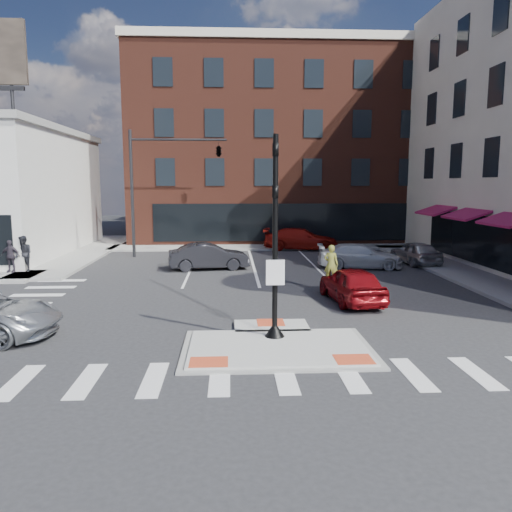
{
  "coord_description": "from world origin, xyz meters",
  "views": [
    {
      "loc": [
        -1.32,
        -14.11,
        4.71
      ],
      "look_at": [
        -0.36,
        4.35,
        2.0
      ],
      "focal_mm": 35.0,
      "sensor_mm": 36.0,
      "label": 1
    }
  ],
  "objects": [
    {
      "name": "cyclist",
      "position": [
        2.95,
        6.56,
        0.72
      ],
      "size": [
        1.19,
        1.77,
        2.13
      ],
      "rotation": [
        0.0,
        0.0,
        2.74
      ],
      "color": "#3F3F44",
      "rests_on": "ground"
    },
    {
      "name": "sidewalk_e",
      "position": [
        10.8,
        10.0,
        0.07
      ],
      "size": [
        3.0,
        24.0,
        0.15
      ],
      "primitive_type": "cube",
      "color": "gray",
      "rests_on": "ground"
    },
    {
      "name": "bg_car_dark",
      "position": [
        -2.5,
        13.05,
        0.72
      ],
      "size": [
        4.54,
        2.11,
        1.44
      ],
      "primitive_type": "imported",
      "rotation": [
        0.0,
        0.0,
        1.71
      ],
      "color": "black",
      "rests_on": "ground"
    },
    {
      "name": "bg_car_red",
      "position": [
        3.7,
        20.93,
        0.77
      ],
      "size": [
        5.56,
        2.98,
        1.53
      ],
      "primitive_type": "imported",
      "rotation": [
        0.0,
        0.0,
        1.41
      ],
      "color": "#9A150E",
      "rests_on": "ground"
    },
    {
      "name": "building_n",
      "position": [
        3.0,
        31.99,
        7.8
      ],
      "size": [
        24.4,
        18.4,
        15.5
      ],
      "color": "#55251A",
      "rests_on": "ground"
    },
    {
      "name": "building_far_left",
      "position": [
        -4.0,
        52.0,
        5.0
      ],
      "size": [
        10.0,
        12.0,
        10.0
      ],
      "primitive_type": "cube",
      "color": "slate",
      "rests_on": "ground"
    },
    {
      "name": "red_sedan",
      "position": [
        3.5,
        5.12,
        0.72
      ],
      "size": [
        2.14,
        4.38,
        1.44
      ],
      "primitive_type": "imported",
      "rotation": [
        0.0,
        0.0,
        3.25
      ],
      "color": "maroon",
      "rests_on": "ground"
    },
    {
      "name": "pedestrian_b",
      "position": [
        -12.66,
        11.92,
        0.98
      ],
      "size": [
        1.01,
        0.48,
        1.67
      ],
      "primitive_type": "imported",
      "rotation": [
        0.0,
        0.0,
        -0.07
      ],
      "color": "#332D37",
      "rests_on": "sidewalk_nw"
    },
    {
      "name": "ground",
      "position": [
        0.0,
        0.0,
        0.0
      ],
      "size": [
        120.0,
        120.0,
        0.0
      ],
      "primitive_type": "plane",
      "color": "#28282B",
      "rests_on": "ground"
    },
    {
      "name": "refuge_island",
      "position": [
        0.0,
        -0.26,
        0.05
      ],
      "size": [
        5.4,
        4.65,
        0.13
      ],
      "color": "gray",
      "rests_on": "ground"
    },
    {
      "name": "bg_car_silver",
      "position": [
        9.5,
        14.22,
        0.68
      ],
      "size": [
        2.13,
        4.19,
        1.37
      ],
      "primitive_type": "imported",
      "rotation": [
        0.0,
        0.0,
        3.27
      ],
      "color": "#AFB3B7",
      "rests_on": "ground"
    },
    {
      "name": "white_pickup",
      "position": [
        5.88,
        13.0,
        0.68
      ],
      "size": [
        4.84,
        2.4,
        1.35
      ],
      "primitive_type": "imported",
      "rotation": [
        0.0,
        0.0,
        1.46
      ],
      "color": "silver",
      "rests_on": "ground"
    },
    {
      "name": "sidewalk_n",
      "position": [
        3.0,
        22.0,
        0.07
      ],
      "size": [
        26.0,
        3.0,
        0.15
      ],
      "primitive_type": "cube",
      "color": "gray",
      "rests_on": "ground"
    },
    {
      "name": "mast_arm_signal",
      "position": [
        -3.47,
        18.0,
        6.21
      ],
      "size": [
        6.1,
        2.24,
        8.0
      ],
      "color": "black",
      "rests_on": "ground"
    },
    {
      "name": "pedestrian_a",
      "position": [
        -12.0,
        12.0,
        1.09
      ],
      "size": [
        1.15,
        1.08,
        1.88
      ],
      "primitive_type": "imported",
      "rotation": [
        0.0,
        0.0,
        -0.55
      ],
      "color": "#222227",
      "rests_on": "sidewalk_nw"
    },
    {
      "name": "building_far_right",
      "position": [
        9.0,
        54.0,
        6.0
      ],
      "size": [
        12.0,
        12.0,
        12.0
      ],
      "primitive_type": "cube",
      "color": "brown",
      "rests_on": "ground"
    },
    {
      "name": "signal_pole",
      "position": [
        0.0,
        0.4,
        2.36
      ],
      "size": [
        0.6,
        0.6,
        5.98
      ],
      "color": "black",
      "rests_on": "refuge_island"
    }
  ]
}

